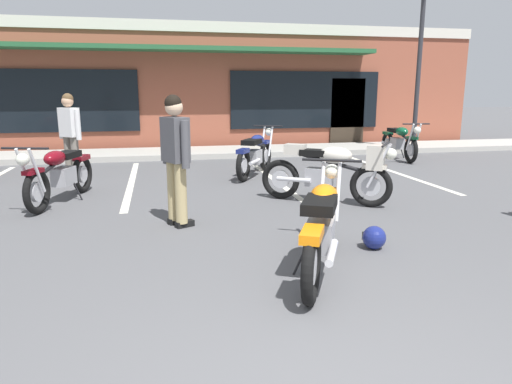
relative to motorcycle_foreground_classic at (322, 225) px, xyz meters
name	(u,v)px	position (x,y,z in m)	size (l,w,h in m)	color
ground_plane	(234,236)	(-0.65, 1.25, -0.46)	(80.00, 80.00, 0.00)	#515154
sidewalk_kerb	(190,153)	(-0.65, 8.63, -0.39)	(22.00, 1.80, 0.14)	#A8A59E
brick_storefront_building	(180,88)	(-0.65, 12.43, 1.37)	(18.24, 6.28, 3.65)	brown
painted_stall_lines	(203,179)	(-0.65, 5.03, -0.46)	(8.38, 4.80, 0.01)	silver
motorcycle_foreground_classic	(322,225)	(0.00, 0.00, 0.00)	(1.20, 1.95, 0.98)	black
motorcycle_red_sportbike	(332,170)	(1.10, 2.59, 0.07)	(1.82, 1.44, 0.98)	black
motorcycle_black_cruiser	(256,153)	(0.47, 5.25, 0.00)	(1.32, 1.89, 0.98)	black
motorcycle_silver_naked	(60,173)	(-3.01, 3.54, 0.00)	(0.93, 2.06, 0.98)	black
motorcycle_green_cafe_racer	(399,141)	(4.55, 6.77, 0.00)	(0.67, 2.11, 0.98)	black
person_in_black_shirt	(70,131)	(-3.17, 5.63, 0.49)	(0.51, 0.48, 1.68)	black
person_by_back_row	(176,153)	(-1.29, 1.84, 0.49)	(0.39, 0.58, 1.68)	black
helmet_on_pavement	(374,237)	(0.79, 0.48, -0.33)	(0.26, 0.26, 0.26)	navy
parking_lot_lamp_post	(424,30)	(5.41, 7.42, 2.81)	(0.24, 0.76, 5.07)	#2D2D33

